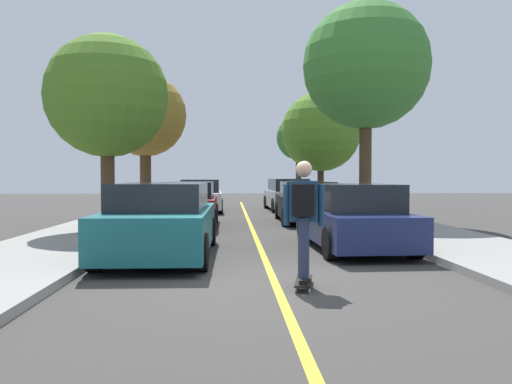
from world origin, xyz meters
name	(u,v)px	position (x,y,z in m)	size (l,w,h in m)	color
ground	(274,282)	(0.00, 0.00, 0.00)	(80.00, 80.00, 0.00)	#3D3A38
center_line	(259,245)	(0.00, 4.00, 0.00)	(0.12, 39.20, 0.01)	gold
parked_car_left_nearest	(162,221)	(-1.98, 2.48, 0.70)	(1.99, 4.57, 1.44)	#196066
parked_car_left_near	(188,205)	(-1.98, 8.53, 0.69)	(1.88, 4.26, 1.40)	maroon
parked_car_left_far	(201,196)	(-1.98, 15.49, 0.70)	(2.05, 4.61, 1.43)	white
parked_car_right_nearest	(353,218)	(1.98, 3.31, 0.67)	(1.96, 4.28, 1.41)	navy
parked_car_right_near	(307,202)	(1.98, 9.87, 0.69)	(2.04, 4.35, 1.39)	black
parked_car_right_far	(287,195)	(1.98, 15.89, 0.72)	(1.95, 4.57, 1.46)	#B7B7BC
street_tree_left_nearest	(107,97)	(-3.94, 6.36, 3.69)	(3.26, 3.26, 5.21)	#4C3823
street_tree_left_near	(145,116)	(-3.94, 12.51, 3.90)	(3.18, 3.18, 5.39)	#4C3823
street_tree_right_nearest	(366,66)	(3.94, 9.61, 5.28)	(4.27, 4.27, 7.31)	#4C3823
street_tree_right_near	(321,132)	(3.94, 18.16, 3.82)	(4.01, 4.01, 5.70)	#3D2D1E
street_tree_right_far	(299,138)	(3.94, 26.47, 4.13)	(2.98, 2.98, 5.52)	#3D2D1E
skateboard	(304,281)	(0.38, -0.40, 0.09)	(0.37, 0.87, 0.10)	black
skateboarder	(304,213)	(0.37, -0.43, 1.06)	(0.59, 0.71, 1.68)	black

